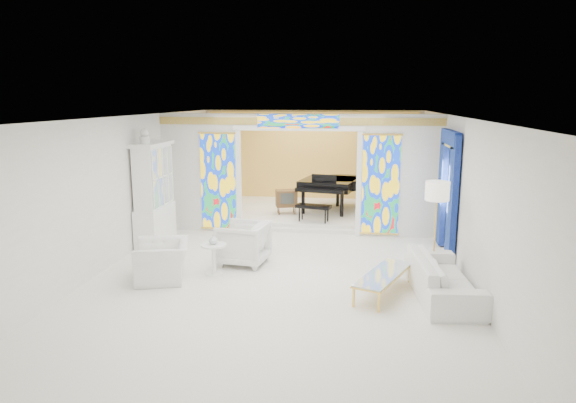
# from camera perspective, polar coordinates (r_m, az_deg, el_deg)

# --- Properties ---
(floor) EXTENTS (12.00, 12.00, 0.00)m
(floor) POSITION_cam_1_polar(r_m,az_deg,el_deg) (11.21, -0.03, -6.07)
(floor) COLOR white
(floor) RESTS_ON ground
(ceiling) EXTENTS (7.00, 12.00, 0.02)m
(ceiling) POSITION_cam_1_polar(r_m,az_deg,el_deg) (10.70, -0.03, 9.45)
(ceiling) COLOR white
(ceiling) RESTS_ON wall_back
(wall_back) EXTENTS (7.00, 0.02, 3.00)m
(wall_back) POSITION_cam_1_polar(r_m,az_deg,el_deg) (16.76, 2.69, 4.97)
(wall_back) COLOR white
(wall_back) RESTS_ON floor
(wall_front) EXTENTS (7.00, 0.02, 3.00)m
(wall_front) POSITION_cam_1_polar(r_m,az_deg,el_deg) (5.16, -9.01, -9.85)
(wall_front) COLOR white
(wall_front) RESTS_ON floor
(wall_left) EXTENTS (0.02, 12.00, 3.00)m
(wall_left) POSITION_cam_1_polar(r_m,az_deg,el_deg) (11.83, -17.09, 1.82)
(wall_left) COLOR white
(wall_left) RESTS_ON floor
(wall_right) EXTENTS (0.02, 12.00, 3.00)m
(wall_right) POSITION_cam_1_polar(r_m,az_deg,el_deg) (10.96, 18.43, 1.02)
(wall_right) COLOR white
(wall_right) RESTS_ON floor
(partition_wall) EXTENTS (7.00, 0.22, 3.00)m
(partition_wall) POSITION_cam_1_polar(r_m,az_deg,el_deg) (12.79, 1.16, 3.69)
(partition_wall) COLOR white
(partition_wall) RESTS_ON floor
(stained_glass_left) EXTENTS (0.90, 0.04, 2.40)m
(stained_glass_left) POSITION_cam_1_polar(r_m,az_deg,el_deg) (13.12, -7.76, 2.22)
(stained_glass_left) COLOR gold
(stained_glass_left) RESTS_ON partition_wall
(stained_glass_right) EXTENTS (0.90, 0.04, 2.40)m
(stained_glass_right) POSITION_cam_1_polar(r_m,az_deg,el_deg) (12.67, 10.26, 1.83)
(stained_glass_right) COLOR gold
(stained_glass_right) RESTS_ON partition_wall
(stained_glass_transom) EXTENTS (2.00, 0.04, 0.34)m
(stained_glass_transom) POSITION_cam_1_polar(r_m,az_deg,el_deg) (12.58, 1.12, 8.90)
(stained_glass_transom) COLOR gold
(stained_glass_transom) RESTS_ON partition_wall
(alcove_platform) EXTENTS (6.80, 3.80, 0.18)m
(alcove_platform) POSITION_cam_1_polar(r_m,az_deg,el_deg) (15.12, 2.03, -1.14)
(alcove_platform) COLOR white
(alcove_platform) RESTS_ON floor
(gold_curtain_back) EXTENTS (6.70, 0.10, 2.90)m
(gold_curtain_back) POSITION_cam_1_polar(r_m,az_deg,el_deg) (16.64, 2.66, 4.92)
(gold_curtain_back) COLOR #E8BB50
(gold_curtain_back) RESTS_ON wall_back
(chandelier) EXTENTS (0.48, 0.48, 0.30)m
(chandelier) POSITION_cam_1_polar(r_m,az_deg,el_deg) (14.67, 2.84, 8.18)
(chandelier) COLOR #E0B24E
(chandelier) RESTS_ON ceiling
(blue_drapes) EXTENTS (0.14, 1.85, 2.65)m
(blue_drapes) POSITION_cam_1_polar(r_m,az_deg,el_deg) (11.61, 17.34, 2.02)
(blue_drapes) COLOR navy
(blue_drapes) RESTS_ON wall_right
(china_cabinet) EXTENTS (0.56, 1.46, 2.72)m
(china_cabinet) POSITION_cam_1_polar(r_m,az_deg,el_deg) (12.31, -14.66, 0.74)
(china_cabinet) COLOR white
(china_cabinet) RESTS_ON floor
(armchair_left) EXTENTS (1.26, 1.35, 0.72)m
(armchair_left) POSITION_cam_1_polar(r_m,az_deg,el_deg) (10.00, -13.79, -6.42)
(armchair_left) COLOR silver
(armchair_left) RESTS_ON floor
(armchair_right) EXTENTS (1.08, 1.06, 0.87)m
(armchair_right) POSITION_cam_1_polar(r_m,az_deg,el_deg) (10.62, -5.01, -4.64)
(armchair_right) COLOR silver
(armchair_right) RESTS_ON floor
(sofa) EXTENTS (1.11, 2.43, 0.69)m
(sofa) POSITION_cam_1_polar(r_m,az_deg,el_deg) (9.31, 16.81, -8.01)
(sofa) COLOR white
(sofa) RESTS_ON floor
(side_table) EXTENTS (0.61, 0.61, 0.61)m
(side_table) POSITION_cam_1_polar(r_m,az_deg,el_deg) (10.04, -8.26, -5.87)
(side_table) COLOR white
(side_table) RESTS_ON floor
(vase) EXTENTS (0.23, 0.23, 0.18)m
(vase) POSITION_cam_1_polar(r_m,az_deg,el_deg) (9.96, -8.31, -4.20)
(vase) COLOR white
(vase) RESTS_ON side_table
(coffee_table) EXTENTS (1.15, 1.77, 0.38)m
(coffee_table) POSITION_cam_1_polar(r_m,az_deg,el_deg) (9.15, 10.58, -8.02)
(coffee_table) COLOR silver
(coffee_table) RESTS_ON floor
(floor_lamp) EXTENTS (0.45, 0.45, 1.84)m
(floor_lamp) POSITION_cam_1_polar(r_m,az_deg,el_deg) (10.04, 16.24, 0.63)
(floor_lamp) COLOR #E0B24E
(floor_lamp) RESTS_ON floor
(grand_piano) EXTENTS (2.14, 2.91, 1.12)m
(grand_piano) POSITION_cam_1_polar(r_m,az_deg,el_deg) (14.89, 5.21, 1.94)
(grand_piano) COLOR black
(grand_piano) RESTS_ON alcove_platform
(tv_console) EXTENTS (0.66, 0.53, 0.67)m
(tv_console) POSITION_cam_1_polar(r_m,az_deg,el_deg) (14.37, -0.18, 0.35)
(tv_console) COLOR brown
(tv_console) RESTS_ON alcove_platform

